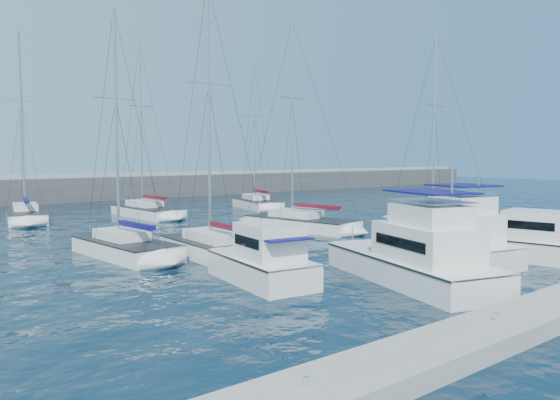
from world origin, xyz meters
TOP-DOWN VIEW (x-y plane):
  - ground at (0.00, 0.00)m, footprint 220.00×220.00m
  - breakwater at (0.00, 52.00)m, footprint 160.00×6.00m
  - dock_cleat_far_port at (-16.00, -11.00)m, footprint 0.16×0.16m
  - dock_cleat_near_port at (-8.00, -11.00)m, footprint 0.16×0.16m
  - motor_yacht_port_outer at (-9.17, -0.28)m, footprint 3.52×6.35m
  - motor_yacht_port_inner at (-3.76, -4.64)m, footprint 6.02×10.31m
  - motor_yacht_stbd_inner at (1.85, -2.67)m, footprint 5.46×8.39m
  - motor_yacht_stbd_outer at (5.75, -4.80)m, footprint 3.99×7.16m
  - sailboat_mid_a at (-11.52, 9.95)m, footprint 3.75×8.17m
  - sailboat_mid_b at (-7.69, 6.10)m, footprint 3.52×9.36m
  - sailboat_mid_d at (3.93, 12.40)m, footprint 4.89×9.82m
  - sailboat_mid_e at (14.62, 7.02)m, footprint 3.81×8.15m
  - sailboat_back_a at (-11.58, 32.08)m, footprint 4.73×9.65m
  - sailboat_back_b at (-1.61, 28.53)m, footprint 3.70×9.27m
  - sailboat_back_c at (11.70, 28.93)m, footprint 4.97×8.60m

SIDE VIEW (x-z plane):
  - ground at x=0.00m, z-range 0.00..0.00m
  - sailboat_mid_a at x=-11.52m, z-range -6.76..7.81m
  - sailboat_mid_b at x=-7.69m, z-range -7.40..8.45m
  - sailboat_mid_d at x=3.93m, z-range -7.78..8.84m
  - sailboat_back_b at x=-1.61m, z-range -7.95..9.03m
  - sailboat_mid_e at x=14.62m, z-range -7.48..8.56m
  - sailboat_back_a at x=-11.58m, z-range -8.10..9.19m
  - sailboat_back_c at x=11.70m, z-range -7.72..8.81m
  - dock_cleat_far_port at x=-16.00m, z-range 0.60..0.85m
  - dock_cleat_near_port at x=-8.00m, z-range 0.60..0.85m
  - motor_yacht_stbd_outer at x=5.75m, z-range -0.66..2.54m
  - motor_yacht_port_outer at x=-9.17m, z-range -0.66..2.54m
  - breakwater at x=0.00m, z-range -1.17..3.28m
  - motor_yacht_stbd_inner at x=1.85m, z-range -1.21..3.48m
  - motor_yacht_port_inner at x=-3.76m, z-range -1.21..3.48m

